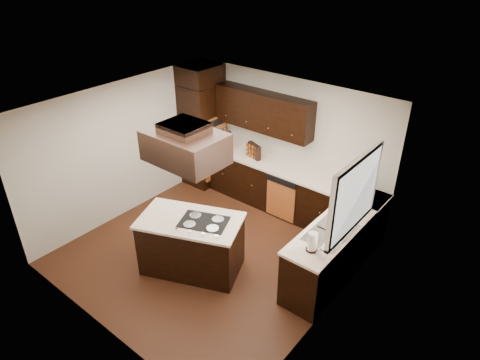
{
  "coord_description": "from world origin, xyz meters",
  "views": [
    {
      "loc": [
        3.89,
        -4.09,
        4.57
      ],
      "look_at": [
        0.1,
        0.6,
        1.15
      ],
      "focal_mm": 32.0,
      "sensor_mm": 36.0,
      "label": 1
    }
  ],
  "objects_px": {
    "range_hood": "(185,147)",
    "spice_rack": "(254,151)",
    "oven_column": "(203,135)",
    "island": "(192,245)"
  },
  "relations": [
    {
      "from": "range_hood",
      "to": "spice_rack",
      "type": "bearing_deg",
      "value": 104.38
    },
    {
      "from": "spice_rack",
      "to": "range_hood",
      "type": "bearing_deg",
      "value": -55.4
    },
    {
      "from": "island",
      "to": "range_hood",
      "type": "relative_size",
      "value": 1.4
    },
    {
      "from": "oven_column",
      "to": "spice_rack",
      "type": "xyz_separation_m",
      "value": [
        1.28,
        0.06,
        0.0
      ]
    },
    {
      "from": "island",
      "to": "spice_rack",
      "type": "height_order",
      "value": "spice_rack"
    },
    {
      "from": "spice_rack",
      "to": "island",
      "type": "bearing_deg",
      "value": -57.03
    },
    {
      "from": "range_hood",
      "to": "spice_rack",
      "type": "relative_size",
      "value": 3.08
    },
    {
      "from": "oven_column",
      "to": "island",
      "type": "height_order",
      "value": "oven_column"
    },
    {
      "from": "range_hood",
      "to": "spice_rack",
      "type": "xyz_separation_m",
      "value": [
        -0.59,
        2.31,
        -1.1
      ]
    },
    {
      "from": "oven_column",
      "to": "island",
      "type": "distance_m",
      "value": 2.9
    }
  ]
}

